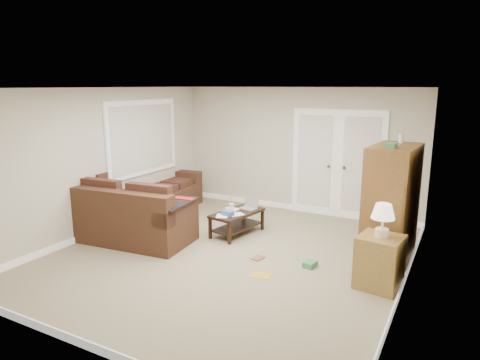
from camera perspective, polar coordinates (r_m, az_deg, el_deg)
The scene contains 17 objects.
floor at distance 6.63m, azimuth -1.41°, elevation -9.96°, with size 5.50×5.50×0.00m, color gray.
ceiling at distance 6.13m, azimuth -1.54°, elevation 12.18°, with size 5.00×5.50×0.02m, color silver.
wall_left at distance 7.79m, azimuth -17.68°, elevation 2.43°, with size 0.02×5.50×2.50m, color beige.
wall_right at distance 5.50m, azimuth 21.80°, elevation -1.93°, with size 0.02×5.50×2.50m, color beige.
wall_back at distance 8.72m, azimuth 7.54°, elevation 3.95°, with size 5.00×0.02×2.50m, color beige.
wall_front at distance 4.18m, azimuth -20.59°, elevation -6.24°, with size 5.00×0.02×2.50m, color beige.
baseboards at distance 6.61m, azimuth -1.41°, elevation -9.56°, with size 5.00×5.50×0.10m, color white, non-canonical shape.
french_doors at distance 8.46m, azimuth 12.80°, elevation 2.01°, with size 1.80×0.05×2.13m.
window_left at distance 8.44m, azimuth -12.78°, elevation 5.52°, with size 0.05×1.92×1.42m.
sectional_sofa at distance 8.05m, azimuth -12.88°, elevation -3.42°, with size 2.31×3.11×0.94m.
coffee_table at distance 7.44m, azimuth -0.31°, elevation -5.59°, with size 0.66×1.06×0.68m.
tv_armoire at distance 6.55m, azimuth 19.48°, elevation -2.99°, with size 0.67×1.11×1.84m.
side_cabinet at distance 5.80m, azimuth 18.14°, elevation -9.78°, with size 0.58×0.58×1.10m.
space_heater at distance 8.21m, azimuth 18.74°, elevation -5.01°, with size 0.12×0.10×0.31m, color white.
floor_magazine at distance 5.98m, azimuth 2.83°, elevation -12.56°, with size 0.27×0.21×0.01m, color gold.
floor_greenbox at distance 6.30m, azimuth 9.31°, elevation -11.01°, with size 0.15×0.20×0.08m, color #3C8550.
floor_book at distance 6.54m, azimuth 1.86°, elevation -10.21°, with size 0.15×0.20×0.02m, color brown.
Camera 1 is at (3.04, -5.32, 2.54)m, focal length 32.00 mm.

